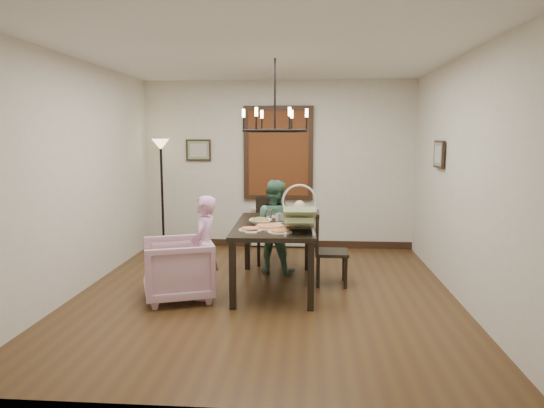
# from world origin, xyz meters

# --- Properties ---
(room_shell) EXTENTS (4.51, 5.00, 2.81)m
(room_shell) POSITION_xyz_m (0.00, 0.37, 1.40)
(room_shell) COLOR #462B18
(room_shell) RESTS_ON ground
(dining_table) EXTENTS (1.02, 1.75, 0.81)m
(dining_table) POSITION_xyz_m (0.10, 0.27, 0.72)
(dining_table) COLOR black
(dining_table) RESTS_ON room_shell
(chair_far) EXTENTS (0.49, 0.49, 1.00)m
(chair_far) POSITION_xyz_m (-0.04, 1.42, 0.50)
(chair_far) COLOR black
(chair_far) RESTS_ON room_shell
(chair_right) EXTENTS (0.42, 0.42, 0.94)m
(chair_right) POSITION_xyz_m (0.81, 0.44, 0.47)
(chair_right) COLOR black
(chair_right) RESTS_ON room_shell
(armchair) EXTENTS (0.99, 0.98, 0.71)m
(armchair) POSITION_xyz_m (-1.00, -0.26, 0.36)
(armchair) COLOR #E4AFC4
(armchair) RESTS_ON room_shell
(elderly_woman) EXTENTS (0.28, 0.39, 1.00)m
(elderly_woman) POSITION_xyz_m (-0.69, -0.22, 0.50)
(elderly_woman) COLOR #E4A1C7
(elderly_woman) RESTS_ON room_shell
(seated_man) EXTENTS (0.61, 0.53, 1.07)m
(seated_man) POSITION_xyz_m (0.04, 0.96, 0.54)
(seated_man) COLOR #47775C
(seated_man) RESTS_ON room_shell
(baby_bouncer) EXTENTS (0.44, 0.59, 0.37)m
(baby_bouncer) POSITION_xyz_m (0.41, -0.25, 1.00)
(baby_bouncer) COLOR #C0D592
(baby_bouncer) RESTS_ON dining_table
(salad_bowl) EXTENTS (0.33, 0.33, 0.08)m
(salad_bowl) POSITION_xyz_m (-0.08, 0.19, 0.85)
(salad_bowl) COLOR white
(salad_bowl) RESTS_ON dining_table
(pizza_platter) EXTENTS (0.36, 0.36, 0.04)m
(pizza_platter) POSITION_xyz_m (0.06, -0.03, 0.83)
(pizza_platter) COLOR tan
(pizza_platter) RESTS_ON dining_table
(drinking_glass) EXTENTS (0.06, 0.06, 0.12)m
(drinking_glass) POSITION_xyz_m (0.16, 0.44, 0.87)
(drinking_glass) COLOR silver
(drinking_glass) RESTS_ON dining_table
(window_blinds) EXTENTS (1.00, 0.03, 1.40)m
(window_blinds) POSITION_xyz_m (0.00, 2.46, 1.60)
(window_blinds) COLOR brown
(window_blinds) RESTS_ON room_shell
(radiator) EXTENTS (0.92, 0.12, 0.62)m
(radiator) POSITION_xyz_m (0.00, 2.48, 0.35)
(radiator) COLOR silver
(radiator) RESTS_ON room_shell
(picture_back) EXTENTS (0.42, 0.03, 0.36)m
(picture_back) POSITION_xyz_m (-1.35, 2.47, 1.65)
(picture_back) COLOR black
(picture_back) RESTS_ON room_shell
(picture_right) EXTENTS (0.03, 0.42, 0.36)m
(picture_right) POSITION_xyz_m (2.21, 0.90, 1.65)
(picture_right) COLOR black
(picture_right) RESTS_ON room_shell
(floor_lamp) EXTENTS (0.30, 0.30, 1.80)m
(floor_lamp) POSITION_xyz_m (-1.90, 2.15, 0.90)
(floor_lamp) COLOR black
(floor_lamp) RESTS_ON room_shell
(chandelier) EXTENTS (0.80, 0.80, 0.04)m
(chandelier) POSITION_xyz_m (0.10, 0.27, 1.95)
(chandelier) COLOR black
(chandelier) RESTS_ON room_shell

